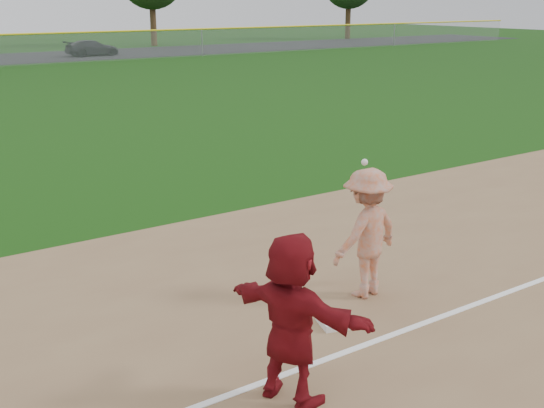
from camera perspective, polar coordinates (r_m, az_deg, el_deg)
ground at (r=9.55m, az=5.17°, el=-9.66°), size 160.00×160.00×0.00m
foul_line at (r=9.01m, az=8.47°, el=-11.33°), size 60.00×0.10×0.01m
first_base at (r=9.37m, az=5.30°, el=-9.76°), size 0.51×0.51×0.09m
base_runner at (r=7.36m, az=1.65°, el=-9.56°), size 1.13×1.87×1.93m
car_right at (r=54.76m, az=-14.82°, el=12.51°), size 4.16×1.94×1.17m
first_base_play at (r=9.99m, az=7.91°, el=-2.42°), size 1.33×0.88×2.19m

